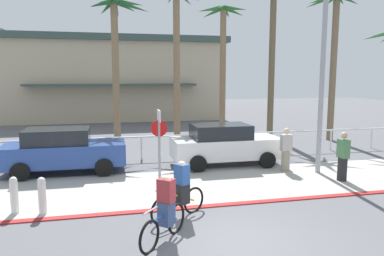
{
  "coord_description": "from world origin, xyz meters",
  "views": [
    {
      "loc": [
        -2.49,
        -7.2,
        3.57
      ],
      "look_at": [
        0.53,
        6.0,
        1.68
      ],
      "focal_mm": 34.04,
      "sensor_mm": 36.0,
      "label": 1
    }
  ],
  "objects": [
    {
      "name": "pedestrian_0",
      "position": [
        5.32,
        3.6,
        0.8
      ],
      "size": [
        0.33,
        0.4,
        1.72
      ],
      "color": "#232326",
      "rests_on": "ground"
    },
    {
      "name": "curb_paint",
      "position": [
        0.0,
        2.2,
        0.01
      ],
      "size": [
        44.0,
        0.24,
        0.03
      ],
      "primitive_type": "cube",
      "color": "maroon",
      "rests_on": "ground"
    },
    {
      "name": "building_backdrop",
      "position": [
        -2.14,
        26.82,
        3.47
      ],
      "size": [
        19.05,
        11.07,
        6.91
      ],
      "color": "#BCAD8E",
      "rests_on": "ground"
    },
    {
      "name": "cyclist_yellow_1",
      "position": [
        -0.77,
        1.62,
        0.69
      ],
      "size": [
        1.58,
        1.01,
        1.5
      ],
      "color": "black",
      "rests_on": "ground"
    },
    {
      "name": "cyclist_blue_0",
      "position": [
        -1.36,
        0.35,
        0.69
      ],
      "size": [
        1.23,
        1.42,
        1.5
      ],
      "color": "black",
      "rests_on": "ground"
    },
    {
      "name": "palm_tree_2",
      "position": [
        -2.02,
        12.19,
        5.8
      ],
      "size": [
        3.08,
        3.36,
        7.56
      ],
      "color": "#846B4C",
      "rests_on": "ground"
    },
    {
      "name": "rail_fence",
      "position": [
        -0.0,
        8.5,
        0.84
      ],
      "size": [
        25.64,
        0.08,
        1.04
      ],
      "color": "white",
      "rests_on": "ground"
    },
    {
      "name": "palm_tree_5",
      "position": [
        6.86,
        12.78,
        6.44
      ],
      "size": [
        2.67,
        3.76,
        8.85
      ],
      "color": "brown",
      "rests_on": "ground"
    },
    {
      "name": "streetlight_curb",
      "position": [
        5.13,
        4.55,
        4.28
      ],
      "size": [
        0.24,
        2.54,
        7.5
      ],
      "color": "#9EA0A5",
      "rests_on": "ground"
    },
    {
      "name": "sidewalk_strip",
      "position": [
        0.0,
        4.2,
        0.01
      ],
      "size": [
        44.0,
        4.0,
        0.02
      ],
      "primitive_type": "cube",
      "color": "#ADAAA0",
      "rests_on": "ground"
    },
    {
      "name": "pedestrian_1",
      "position": [
        4.04,
        5.26,
        0.77
      ],
      "size": [
        0.4,
        0.32,
        1.67
      ],
      "color": "gray",
      "rests_on": "ground"
    },
    {
      "name": "palm_tree_4",
      "position": [
        4.24,
        13.97,
        5.65
      ],
      "size": [
        2.89,
        3.29,
        7.81
      ],
      "color": "#846B4C",
      "rests_on": "ground"
    },
    {
      "name": "palm_tree_3",
      "position": [
        1.16,
        12.57,
        6.03
      ],
      "size": [
        2.96,
        2.87,
        8.28
      ],
      "color": "#846B4C",
      "rests_on": "ground"
    },
    {
      "name": "bollard_1",
      "position": [
        -4.27,
        2.62,
        0.52
      ],
      "size": [
        0.2,
        0.2,
        1.0
      ],
      "color": "white",
      "rests_on": "ground"
    },
    {
      "name": "bollard_0",
      "position": [
        -5.0,
        2.83,
        0.52
      ],
      "size": [
        0.2,
        0.2,
        1.0
      ],
      "color": "white",
      "rests_on": "ground"
    },
    {
      "name": "car_blue_1",
      "position": [
        -4.2,
        6.91,
        0.87
      ],
      "size": [
        4.4,
        2.02,
        1.69
      ],
      "color": "#284793",
      "rests_on": "ground"
    },
    {
      "name": "ground_plane",
      "position": [
        0.0,
        10.0,
        0.0
      ],
      "size": [
        80.0,
        80.0,
        0.0
      ],
      "primitive_type": "plane",
      "color": "#5B5B60"
    },
    {
      "name": "car_white_2",
      "position": [
        2.07,
        6.73,
        0.87
      ],
      "size": [
        4.4,
        2.02,
        1.69
      ],
      "color": "white",
      "rests_on": "ground"
    },
    {
      "name": "stop_sign_bike_lane",
      "position": [
        -0.98,
        4.05,
        1.68
      ],
      "size": [
        0.52,
        0.56,
        2.56
      ],
      "color": "gray",
      "rests_on": "ground"
    },
    {
      "name": "palm_tree_6",
      "position": [
        9.8,
        11.16,
        6.19
      ],
      "size": [
        2.92,
        3.21,
        8.21
      ],
      "color": "#756047",
      "rests_on": "ground"
    }
  ]
}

